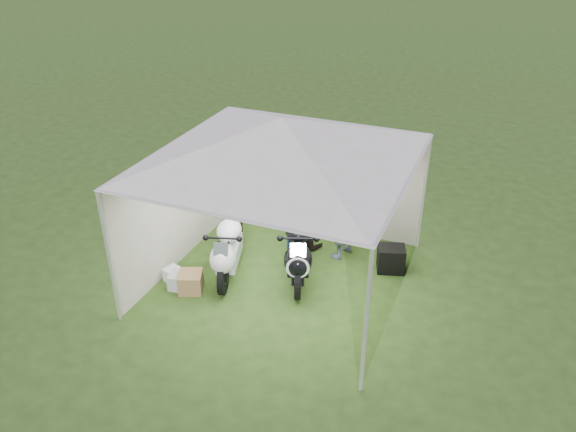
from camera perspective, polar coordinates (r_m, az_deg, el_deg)
name	(u,v)px	position (r m, az deg, el deg)	size (l,w,h in m)	color
ground	(283,279)	(10.05, -0.55, -6.40)	(80.00, 80.00, 0.00)	#294517
canopy_tent	(283,143)	(8.84, -0.55, 7.45)	(5.66, 5.66, 3.00)	silver
motorcycle_white	(228,246)	(9.97, -6.08, -3.07)	(0.88, 1.96, 0.99)	black
motorcycle_black	(298,247)	(9.83, 1.07, -3.18)	(1.02, 2.06, 1.06)	black
paddock_stand	(299,238)	(10.88, 1.13, -2.30)	(0.46, 0.29, 0.35)	blue
person_dark_jacket	(303,205)	(10.63, 1.58, 1.14)	(0.83, 0.65, 1.71)	black
person_blue_jacket	(344,212)	(10.28, 5.74, 0.41)	(0.68, 0.45, 1.86)	slate
equipment_box	(391,259)	(10.32, 10.41, -4.30)	(0.48, 0.38, 0.48)	black
crate_0	(182,281)	(9.92, -10.73, -6.54)	(0.42, 0.32, 0.28)	#B1B5BA
crate_1	(191,282)	(9.81, -9.85, -6.63)	(0.39, 0.39, 0.35)	olive
crate_2	(174,275)	(10.14, -11.48, -5.89)	(0.32, 0.27, 0.24)	silver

